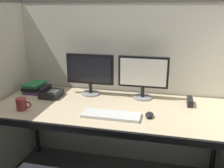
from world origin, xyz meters
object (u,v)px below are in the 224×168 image
at_px(desk_phone, 51,93).
at_px(computer_mouse, 149,115).
at_px(monitor_left, 90,72).
at_px(monitor_right, 143,75).
at_px(keyboard_main, 111,115).
at_px(book_stack, 35,87).
at_px(coffee_mug, 22,104).
at_px(desk, 110,113).
at_px(red_stapler, 190,102).

bearing_deg(desk_phone, computer_mouse, -14.99).
height_order(monitor_left, desk_phone, monitor_left).
relative_size(monitor_right, keyboard_main, 1.00).
bearing_deg(desk_phone, book_stack, 155.92).
height_order(keyboard_main, coffee_mug, coffee_mug).
relative_size(desk, red_stapler, 12.67).
bearing_deg(keyboard_main, coffee_mug, -177.38).
bearing_deg(coffee_mug, computer_mouse, 4.96).
xyz_separation_m(desk, keyboard_main, (0.05, -0.16, 0.06)).
bearing_deg(desk, coffee_mug, -163.76).
height_order(desk, coffee_mug, coffee_mug).
bearing_deg(keyboard_main, desk_phone, 154.85).
xyz_separation_m(monitor_right, red_stapler, (0.40, -0.07, -0.19)).
bearing_deg(monitor_left, desk_phone, -157.11).
bearing_deg(desk_phone, coffee_mug, -104.65).
height_order(desk, keyboard_main, keyboard_main).
relative_size(desk_phone, coffee_mug, 1.51).
bearing_deg(computer_mouse, monitor_left, 146.36).
xyz_separation_m(monitor_right, computer_mouse, (0.09, -0.38, -0.20)).
bearing_deg(computer_mouse, desk, 161.34).
bearing_deg(monitor_left, keyboard_main, -55.54).
distance_m(desk, book_stack, 0.83).
bearing_deg(monitor_right, book_stack, -177.31).
bearing_deg(desk, red_stapler, 18.49).
height_order(monitor_left, computer_mouse, monitor_left).
relative_size(monitor_left, computer_mouse, 4.48).
height_order(desk, monitor_left, monitor_left).
xyz_separation_m(monitor_right, coffee_mug, (-0.89, -0.47, -0.17)).
bearing_deg(desk_phone, keyboard_main, -25.15).
bearing_deg(book_stack, coffee_mug, -73.62).
relative_size(monitor_right, computer_mouse, 4.48).
relative_size(computer_mouse, red_stapler, 0.64).
distance_m(desk, desk_phone, 0.60).
height_order(red_stapler, coffee_mug, coffee_mug).
bearing_deg(monitor_right, desk, -129.55).
bearing_deg(book_stack, monitor_left, 4.84).
bearing_deg(book_stack, monitor_right, 2.69).
bearing_deg(computer_mouse, book_stack, 163.22).
relative_size(monitor_left, desk_phone, 2.26).
bearing_deg(book_stack, desk_phone, -24.08).
bearing_deg(red_stapler, monitor_right, 170.70).
bearing_deg(red_stapler, keyboard_main, -147.36).
bearing_deg(keyboard_main, computer_mouse, 10.94).
bearing_deg(keyboard_main, monitor_left, 124.46).
distance_m(keyboard_main, red_stapler, 0.69).
bearing_deg(desk_phone, red_stapler, 3.61).
relative_size(desk, monitor_right, 4.42).
bearing_deg(coffee_mug, red_stapler, 17.34).
distance_m(computer_mouse, book_stack, 1.16).
xyz_separation_m(monitor_right, desk_phone, (-0.81, -0.14, -0.18)).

